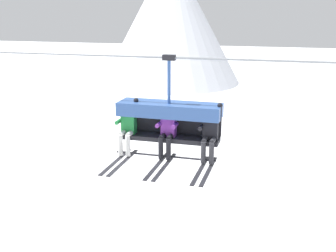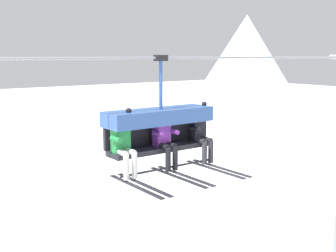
{
  "view_description": "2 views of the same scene",
  "coord_description": "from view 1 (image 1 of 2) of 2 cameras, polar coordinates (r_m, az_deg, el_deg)",
  "views": [
    {
      "loc": [
        3.52,
        -9.61,
        9.17
      ],
      "look_at": [
        1.07,
        -0.77,
        6.62
      ],
      "focal_mm": 45.0,
      "sensor_mm": 36.0,
      "label": 1
    },
    {
      "loc": [
        -3.79,
        -7.6,
        8.21
      ],
      "look_at": [
        1.27,
        -0.81,
        6.79
      ],
      "focal_mm": 45.0,
      "sensor_mm": 36.0,
      "label": 2
    }
  ],
  "objects": [
    {
      "name": "mountain_peak_west",
      "position": [
        54.45,
        0.37,
        14.4
      ],
      "size": [
        17.72,
        17.72,
        16.13
      ],
      "color": "white",
      "rests_on": "ground_plane"
    },
    {
      "name": "skier_green",
      "position": [
        9.66,
        -5.54,
        -0.08
      ],
      "size": [
        0.48,
        1.7,
        1.34
      ],
      "color": "#23843D"
    },
    {
      "name": "chairlift_chair",
      "position": [
        9.5,
        0.25,
        1.42
      ],
      "size": [
        2.34,
        0.74,
        2.23
      ],
      "color": "#232328"
    },
    {
      "name": "lift_cable",
      "position": [
        9.11,
        2.18,
        9.19
      ],
      "size": [
        17.97,
        0.05,
        0.05
      ],
      "color": "gray"
    },
    {
      "name": "skier_black",
      "position": [
        9.17,
        5.68,
        -0.94
      ],
      "size": [
        0.48,
        1.7,
        1.34
      ],
      "color": "black"
    },
    {
      "name": "skier_purple",
      "position": [
        9.37,
        -0.11,
        -0.63
      ],
      "size": [
        0.46,
        1.7,
        1.23
      ],
      "color": "purple"
    }
  ]
}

